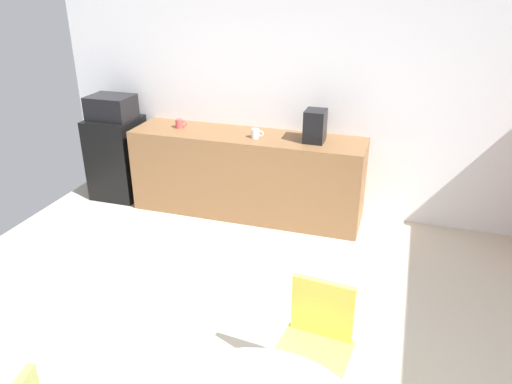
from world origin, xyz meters
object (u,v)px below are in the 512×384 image
object	(u,v)px
mug_white	(180,124)
mug_green	(256,134)
mini_fridge	(117,158)
microwave	(111,107)
chair_yellow	(317,333)
coffee_maker	(315,126)

from	to	relation	value
mug_white	mug_green	world-z (taller)	same
mini_fridge	mug_green	xyz separation A→B (m)	(1.72, -0.07, 0.48)
microwave	mug_green	world-z (taller)	microwave
chair_yellow	coffee_maker	bearing A→B (deg)	102.21
mini_fridge	coffee_maker	bearing A→B (deg)	0.00
mug_white	coffee_maker	bearing A→B (deg)	-0.49
mini_fridge	mug_white	size ratio (longest dim) A/B	7.26
mug_white	coffee_maker	world-z (taller)	coffee_maker
chair_yellow	mug_green	size ratio (longest dim) A/B	6.43
mini_fridge	mug_green	bearing A→B (deg)	-2.49
chair_yellow	mug_white	xyz separation A→B (m)	(-2.00, 2.37, 0.43)
microwave	mug_white	size ratio (longest dim) A/B	3.72
chair_yellow	mug_green	world-z (taller)	mug_green
mini_fridge	microwave	size ratio (longest dim) A/B	1.95
mug_green	coffee_maker	xyz separation A→B (m)	(0.59, 0.07, 0.11)
mini_fridge	microwave	world-z (taller)	microwave
microwave	chair_yellow	bearing A→B (deg)	-39.92
chair_yellow	mug_white	distance (m)	3.13
mini_fridge	coffee_maker	distance (m)	2.38
chair_yellow	coffee_maker	distance (m)	2.47
mug_white	microwave	bearing A→B (deg)	-179.12
mini_fridge	chair_yellow	xyz separation A→B (m)	(2.82, -2.36, 0.05)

